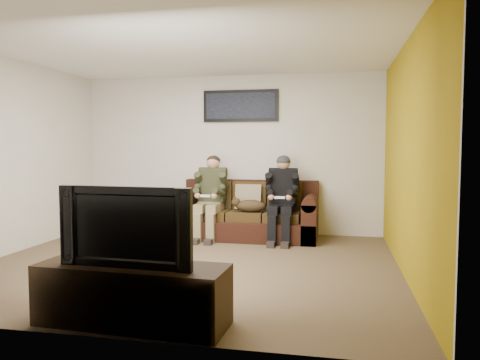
% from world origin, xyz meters
% --- Properties ---
extents(floor, '(5.00, 5.00, 0.00)m').
position_xyz_m(floor, '(0.00, 0.00, 0.00)').
color(floor, brown).
rests_on(floor, ground).
extents(ceiling, '(5.00, 5.00, 0.00)m').
position_xyz_m(ceiling, '(0.00, 0.00, 2.60)').
color(ceiling, silver).
rests_on(ceiling, ground).
extents(wall_back, '(5.00, 0.00, 5.00)m').
position_xyz_m(wall_back, '(0.00, 2.25, 1.30)').
color(wall_back, beige).
rests_on(wall_back, ground).
extents(wall_front, '(5.00, 0.00, 5.00)m').
position_xyz_m(wall_front, '(0.00, -2.25, 1.30)').
color(wall_front, beige).
rests_on(wall_front, ground).
extents(wall_left, '(0.00, 4.50, 4.50)m').
position_xyz_m(wall_left, '(-2.50, 0.00, 1.30)').
color(wall_left, beige).
rests_on(wall_left, ground).
extents(wall_right, '(0.00, 4.50, 4.50)m').
position_xyz_m(wall_right, '(2.50, 0.00, 1.30)').
color(wall_right, beige).
rests_on(wall_right, ground).
extents(accent_wall_right, '(0.00, 4.50, 4.50)m').
position_xyz_m(accent_wall_right, '(2.49, 0.00, 1.30)').
color(accent_wall_right, '#A28810').
rests_on(accent_wall_right, ground).
extents(sofa, '(2.17, 0.94, 0.89)m').
position_xyz_m(sofa, '(0.39, 1.83, 0.34)').
color(sofa, black).
rests_on(sofa, ground).
extents(throw_pillow, '(0.41, 0.20, 0.41)m').
position_xyz_m(throw_pillow, '(0.39, 1.87, 0.63)').
color(throw_pillow, '#8E7B5D').
rests_on(throw_pillow, sofa).
extents(throw_blanket, '(0.44, 0.22, 0.08)m').
position_xyz_m(throw_blanket, '(-0.27, 2.10, 0.89)').
color(throw_blanket, gray).
rests_on(throw_blanket, sofa).
extents(person_left, '(0.51, 0.87, 1.29)m').
position_xyz_m(person_left, '(-0.17, 1.65, 0.72)').
color(person_left, '#8B7C57').
rests_on(person_left, sofa).
extents(person_right, '(0.51, 0.86, 1.30)m').
position_xyz_m(person_right, '(0.95, 1.65, 0.73)').
color(person_right, black).
rests_on(person_right, sofa).
extents(cat, '(0.66, 0.26, 0.24)m').
position_xyz_m(cat, '(0.45, 1.59, 0.53)').
color(cat, '#48351C').
rests_on(cat, sofa).
extents(framed_poster, '(1.25, 0.05, 0.52)m').
position_xyz_m(framed_poster, '(0.19, 2.22, 2.10)').
color(framed_poster, black).
rests_on(framed_poster, wall_back).
extents(tv_stand, '(1.57, 0.57, 0.49)m').
position_xyz_m(tv_stand, '(0.15, -1.95, 0.24)').
color(tv_stand, black).
rests_on(tv_stand, ground).
extents(television, '(1.11, 0.20, 0.63)m').
position_xyz_m(television, '(0.15, -1.95, 0.80)').
color(television, black).
rests_on(television, tv_stand).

